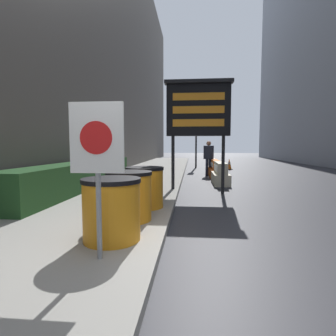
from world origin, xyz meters
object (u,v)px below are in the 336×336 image
object	(u,v)px
jersey_barrier_white	(211,166)
jersey_barrier_cream	(220,174)
traffic_light_near_curb	(196,124)
barrel_drum_middle	(129,196)
warning_sign	(97,150)
traffic_cone_near	(229,164)
pedestrian_worker	(209,155)
barrel_drum_foreground	(112,209)
jersey_barrier_orange_far	(215,169)
message_board	(198,110)
barrel_drum_back	(145,187)

from	to	relation	value
jersey_barrier_white	jersey_barrier_cream	bearing A→B (deg)	-90.00
jersey_barrier_white	traffic_light_near_curb	xyz separation A→B (m)	(-0.83, 3.21, 2.63)
barrel_drum_middle	warning_sign	size ratio (longest dim) A/B	0.48
barrel_drum_middle	warning_sign	distance (m)	1.85
jersey_barrier_cream	traffic_cone_near	distance (m)	6.73
pedestrian_worker	barrel_drum_foreground	bearing A→B (deg)	-84.04
warning_sign	jersey_barrier_orange_far	distance (m)	10.18
warning_sign	message_board	distance (m)	5.48
barrel_drum_foreground	traffic_light_near_curb	xyz separation A→B (m)	(1.41, 14.65, 2.41)
barrel_drum_middle	pedestrian_worker	xyz separation A→B (m)	(1.95, 8.62, 0.45)
barrel_drum_back	message_board	distance (m)	3.44
barrel_drum_middle	barrel_drum_foreground	bearing A→B (deg)	-90.16
barrel_drum_foreground	traffic_cone_near	xyz separation A→B (m)	(3.50, 13.39, -0.23)
jersey_barrier_white	barrel_drum_foreground	bearing A→B (deg)	-101.06
barrel_drum_foreground	barrel_drum_middle	size ratio (longest dim) A/B	1.00
pedestrian_worker	message_board	bearing A→B (deg)	-79.92
barrel_drum_back	jersey_barrier_orange_far	xyz separation A→B (m)	(2.13, 7.22, -0.21)
barrel_drum_back	pedestrian_worker	world-z (taller)	pedestrian_worker
barrel_drum_back	traffic_cone_near	xyz separation A→B (m)	(3.39, 11.36, -0.23)
warning_sign	jersey_barrier_white	xyz separation A→B (m)	(2.19, 12.07, -1.05)
barrel_drum_middle	traffic_light_near_curb	distance (m)	13.91
warning_sign	jersey_barrier_cream	size ratio (longest dim) A/B	1.01
warning_sign	traffic_light_near_curb	size ratio (longest dim) A/B	0.44
jersey_barrier_cream	pedestrian_worker	distance (m)	2.94
barrel_drum_foreground	traffic_light_near_curb	bearing A→B (deg)	84.51
jersey_barrier_cream	pedestrian_worker	world-z (taller)	pedestrian_worker
warning_sign	traffic_light_near_curb	world-z (taller)	traffic_light_near_curb
barrel_drum_middle	traffic_light_near_curb	bearing A→B (deg)	84.12
jersey_barrier_cream	barrel_drum_back	bearing A→B (deg)	-114.16
barrel_drum_foreground	warning_sign	bearing A→B (deg)	-86.18
warning_sign	traffic_cone_near	bearing A→B (deg)	76.17
pedestrian_worker	jersey_barrier_cream	bearing A→B (deg)	-66.94
traffic_cone_near	message_board	bearing A→B (deg)	-103.98
warning_sign	pedestrian_worker	world-z (taller)	warning_sign
jersey_barrier_orange_far	traffic_light_near_curb	distance (m)	6.05
warning_sign	pedestrian_worker	xyz separation A→B (m)	(1.91, 10.28, -0.38)
barrel_drum_foreground	jersey_barrier_white	distance (m)	11.65
warning_sign	message_board	bearing A→B (deg)	76.42
barrel_drum_back	pedestrian_worker	size ratio (longest dim) A/B	0.51
barrel_drum_back	warning_sign	xyz separation A→B (m)	(-0.06, -2.67, 0.83)
barrel_drum_middle	jersey_barrier_orange_far	bearing A→B (deg)	74.84
message_board	jersey_barrier_cream	bearing A→B (deg)	67.12
warning_sign	jersey_barrier_white	bearing A→B (deg)	79.70
barrel_drum_back	jersey_barrier_cream	world-z (taller)	barrel_drum_back
barrel_drum_middle	pedestrian_worker	world-z (taller)	pedestrian_worker
message_board	jersey_barrier_orange_far	bearing A→B (deg)	78.71
traffic_cone_near	barrel_drum_foreground	bearing A→B (deg)	-104.63
jersey_barrier_white	pedestrian_worker	size ratio (longest dim) A/B	0.93
barrel_drum_foreground	jersey_barrier_orange_far	distance (m)	9.52
jersey_barrier_cream	traffic_light_near_curb	size ratio (longest dim) A/B	0.43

